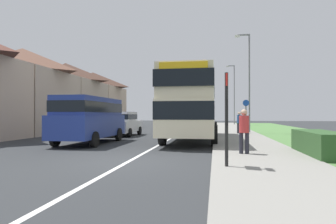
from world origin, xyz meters
TOP-DOWN VIEW (x-y plane):
  - ground_plane at (0.00, 0.00)m, footprint 120.00×120.00m
  - lane_marking_centre at (0.00, 8.00)m, footprint 0.14×60.00m
  - pavement_near_side at (4.20, 6.00)m, footprint 3.20×68.00m
  - roadside_hedge at (6.30, 1.82)m, footprint 1.10×3.38m
  - double_decker_bus at (1.41, 7.69)m, footprint 2.80×9.79m
  - parked_van_blue at (-3.62, 5.12)m, footprint 2.11×5.37m
  - parked_car_white at (-3.66, 10.52)m, footprint 1.91×4.10m
  - pedestrian_at_stop at (3.70, 1.52)m, footprint 0.34×0.34m
  - pedestrian_walking_away at (4.44, 12.75)m, footprint 0.34×0.34m
  - bus_stop_sign at (3.00, -1.09)m, footprint 0.09×0.52m
  - cycle_route_sign at (4.85, 12.19)m, footprint 0.44×0.08m
  - street_lamp_mid at (5.18, 13.99)m, footprint 1.14×0.20m
  - street_lamp_far at (5.16, 31.46)m, footprint 1.14×0.20m
  - house_terrace_far_side at (-12.00, 14.69)m, footprint 6.50×26.09m

SIDE VIEW (x-z plane):
  - ground_plane at x=0.00m, z-range 0.00..0.00m
  - lane_marking_centre at x=0.00m, z-range 0.00..0.01m
  - pavement_near_side at x=4.20m, z-range 0.00..0.12m
  - roadside_hedge at x=6.30m, z-range 0.00..0.90m
  - parked_car_white at x=-3.66m, z-range 0.08..1.74m
  - pedestrian_at_stop at x=3.70m, z-range 0.14..1.81m
  - pedestrian_walking_away at x=4.44m, z-range 0.14..1.81m
  - parked_van_blue at x=-3.62m, z-range 0.21..2.55m
  - cycle_route_sign at x=4.85m, z-range 0.17..2.69m
  - bus_stop_sign at x=3.00m, z-range 0.24..2.84m
  - double_decker_bus at x=1.41m, z-range 0.29..3.99m
  - house_terrace_far_side at x=-12.00m, z-range 0.00..6.60m
  - street_lamp_mid at x=5.18m, z-range 0.55..8.19m
  - street_lamp_far at x=5.16m, z-range 0.56..8.70m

